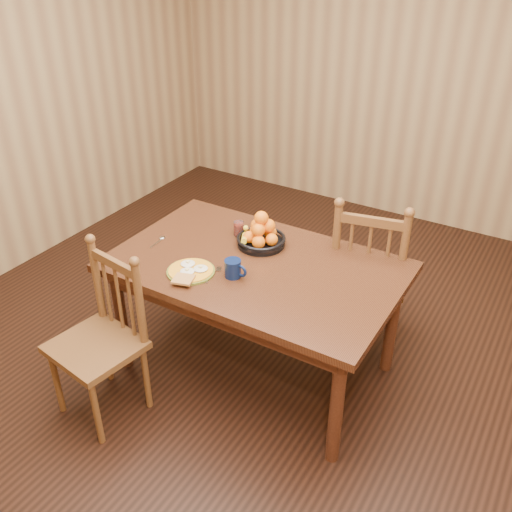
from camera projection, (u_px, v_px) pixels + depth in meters
The scene contains 10 objects.
room at pixel (256, 163), 2.87m from camera, with size 4.52×5.02×2.72m.
dining_table at pixel (256, 276), 3.23m from camera, with size 1.60×1.00×0.75m.
chair_far at pixel (369, 274), 3.54m from camera, with size 0.55×0.54×1.04m.
chair_near at pixel (101, 340), 3.05m from camera, with size 0.49×0.48×0.96m.
breakfast_plate at pixel (190, 271), 3.09m from camera, with size 0.26×0.30×0.04m.
fork at pixel (212, 273), 3.09m from camera, with size 0.08×0.18×0.00m.
spoon at pixel (160, 239), 3.41m from camera, with size 0.04×0.16×0.01m.
coffee_mug at pixel (234, 268), 3.04m from camera, with size 0.13×0.09×0.10m.
juice_glass at pixel (239, 229), 3.44m from camera, with size 0.06×0.06×0.09m.
fruit_bowl at pixel (261, 235), 3.33m from camera, with size 0.29×0.29×0.22m.
Camera 1 is at (1.40, -2.32, 2.43)m, focal length 40.00 mm.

